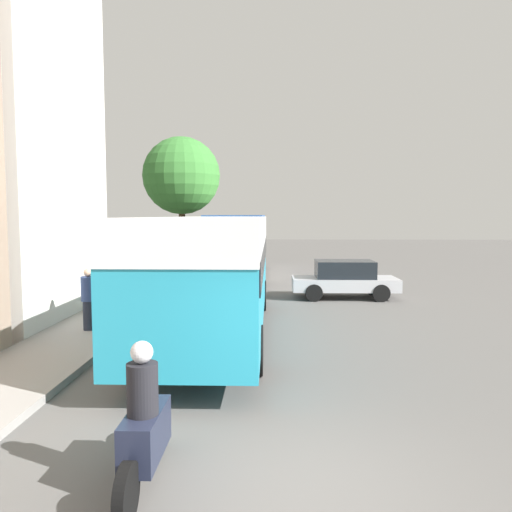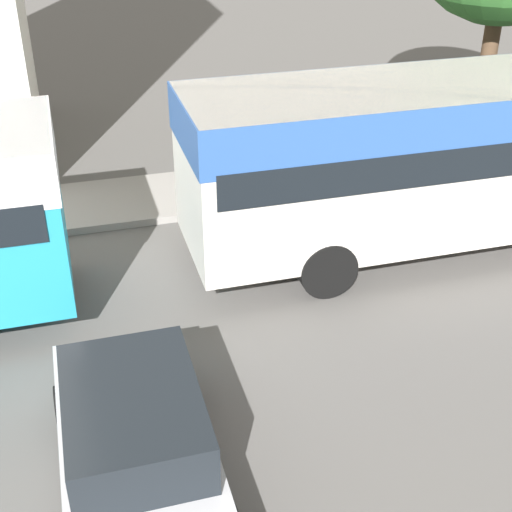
{
  "view_description": "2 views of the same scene",
  "coord_description": "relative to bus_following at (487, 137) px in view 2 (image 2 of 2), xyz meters",
  "views": [
    {
      "loc": [
        -0.22,
        -5.54,
        3.15
      ],
      "look_at": [
        -0.83,
        15.4,
        1.45
      ],
      "focal_mm": 35.0,
      "sensor_mm": 36.0,
      "label": 1
    },
    {
      "loc": [
        8.73,
        13.12,
        6.66
      ],
      "look_at": [
        0.3,
        15.5,
        1.55
      ],
      "focal_mm": 50.0,
      "sensor_mm": 36.0,
      "label": 2
    }
  ],
  "objects": [
    {
      "name": "car_crossing",
      "position": [
        4.43,
        -7.01,
        -1.3
      ],
      "size": [
        3.96,
        1.79,
        1.44
      ],
      "rotation": [
        0.0,
        0.0,
        1.57
      ],
      "color": "#B7B7BC",
      "rests_on": "ground_plane"
    },
    {
      "name": "bus_following",
      "position": [
        0.0,
        0.0,
        0.0
      ],
      "size": [
        2.56,
        11.06,
        3.17
      ],
      "color": "silver",
      "rests_on": "ground_plane"
    }
  ]
}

